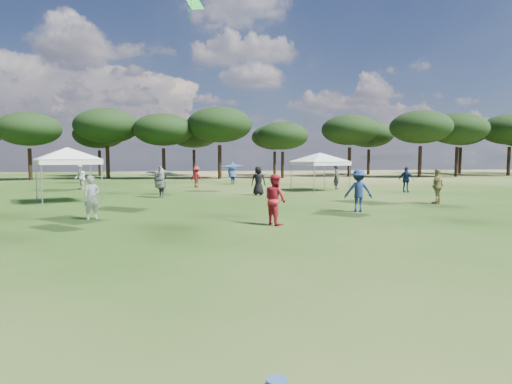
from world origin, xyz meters
TOP-DOWN VIEW (x-y plane):
  - tree_line at (2.39, 47.41)m, footprint 108.78×17.63m
  - tent_left at (-6.47, 21.52)m, footprint 5.34×5.34m
  - tent_right at (8.43, 26.56)m, footprint 5.84×5.84m
  - festival_crowd at (-0.40, 24.25)m, footprint 28.87×23.20m

SIDE VIEW (x-z plane):
  - festival_crowd at x=-0.40m, z-range -0.09..1.83m
  - tent_right at x=8.43m, z-range 1.01..3.88m
  - tent_left at x=-6.47m, z-range 1.10..4.15m
  - tree_line at x=2.39m, z-range 1.54..9.31m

